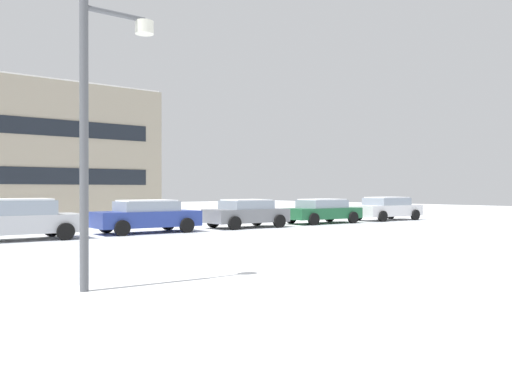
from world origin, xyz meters
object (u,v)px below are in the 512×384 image
Objects in this scene: parked_car_silver at (17,219)px; parked_car_green at (322,211)px; street_lamp at (98,114)px; parked_car_gray at (246,213)px; parked_car_blue at (147,216)px; parked_car_white at (387,208)px.

parked_car_green is at bearing 0.52° from parked_car_silver.
parked_car_gray is at bearing 43.24° from street_lamp.
parked_car_blue is at bearing 179.82° from parked_car_green.
parked_car_blue is at bearing 178.92° from parked_car_gray.
parked_car_green is (5.29, 0.07, -0.02)m from parked_car_gray.
parked_car_blue is (5.29, 0.18, -0.04)m from parked_car_silver.
parked_car_silver is 21.15m from parked_car_white.
parked_car_green is (10.58, -0.03, -0.03)m from parked_car_blue.
parked_car_gray is at bearing -1.08° from parked_car_blue.
parked_car_blue is 15.87m from parked_car_white.
parked_car_gray is 0.89× the size of parked_car_white.
parked_car_green is 0.98× the size of parked_car_white.
parked_car_blue reaches higher than parked_car_green.
street_lamp is 13.45m from parked_car_blue.
street_lamp is 1.30× the size of parked_car_gray.
parked_car_gray is at bearing 0.42° from parked_car_silver.
parked_car_white is at bearing 26.18° from street_lamp.
parked_car_silver is at bearing -179.58° from parked_car_gray.
parked_car_green is 5.29m from parked_car_white.
parked_car_blue is (6.71, 11.38, -2.52)m from street_lamp.
parked_car_gray is 5.29m from parked_car_green.
parked_car_blue reaches higher than parked_car_gray.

